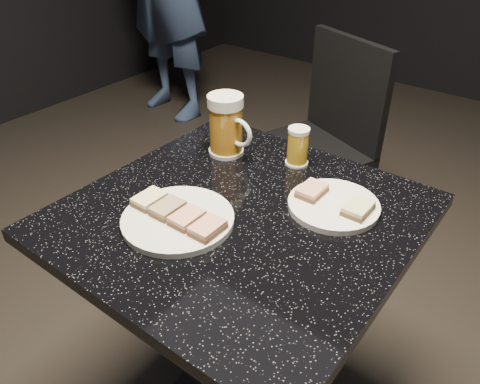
# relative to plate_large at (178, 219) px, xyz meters

# --- Properties ---
(plate_large) EXTENTS (0.24, 0.24, 0.01)m
(plate_large) POSITION_rel_plate_large_xyz_m (0.00, 0.00, 0.00)
(plate_large) COLOR white
(plate_large) RESTS_ON table
(plate_small) EXTENTS (0.20, 0.20, 0.01)m
(plate_small) POSITION_rel_plate_large_xyz_m (0.23, 0.24, 0.00)
(plate_small) COLOR white
(plate_small) RESTS_ON table
(table) EXTENTS (0.70, 0.70, 0.75)m
(table) POSITION_rel_plate_large_xyz_m (0.08, 0.11, -0.25)
(table) COLOR black
(table) RESTS_ON floor
(beer_mug) EXTENTS (0.13, 0.09, 0.16)m
(beer_mug) POSITION_rel_plate_large_xyz_m (-0.11, 0.30, 0.07)
(beer_mug) COLOR silver
(beer_mug) RESTS_ON table
(beer_tumbler) EXTENTS (0.06, 0.06, 0.10)m
(beer_tumbler) POSITION_rel_plate_large_xyz_m (0.07, 0.36, 0.04)
(beer_tumbler) COLOR white
(beer_tumbler) RESTS_ON table
(chair) EXTENTS (0.54, 0.54, 0.88)m
(chair) POSITION_rel_plate_large_xyz_m (-0.18, 0.96, -0.26)
(chair) COLOR black
(chair) RESTS_ON floor
(canapes_on_plate_large) EXTENTS (0.22, 0.07, 0.02)m
(canapes_on_plate_large) POSITION_rel_plate_large_xyz_m (0.00, 0.00, 0.02)
(canapes_on_plate_large) COLOR #4C3521
(canapes_on_plate_large) RESTS_ON plate_large
(canapes_on_plate_small) EXTENTS (0.16, 0.07, 0.02)m
(canapes_on_plate_small) POSITION_rel_plate_large_xyz_m (0.23, 0.24, 0.02)
(canapes_on_plate_small) COLOR #4C3521
(canapes_on_plate_small) RESTS_ON plate_small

